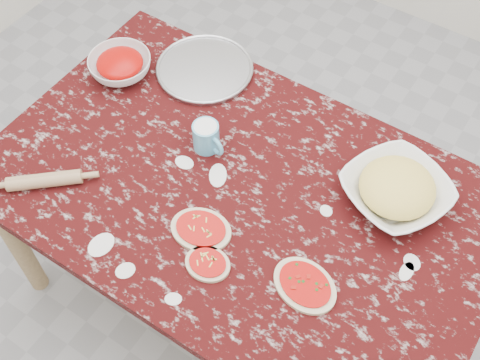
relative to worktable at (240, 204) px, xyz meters
name	(u,v)px	position (x,y,z in m)	size (l,w,h in m)	color
ground	(240,292)	(0.00, 0.00, -0.67)	(4.00, 4.00, 0.00)	gray
worktable	(240,204)	(0.00, 0.00, 0.00)	(1.60, 1.00, 0.75)	black
pizza_tray	(205,70)	(-0.39, 0.37, 0.09)	(0.34, 0.34, 0.01)	#B2B2B7
sauce_bowl	(120,66)	(-0.64, 0.19, 0.12)	(0.22, 0.22, 0.07)	white
cheese_bowl	(396,192)	(0.42, 0.23, 0.12)	(0.31, 0.31, 0.08)	white
flour_mug	(207,137)	(-0.18, 0.08, 0.14)	(0.13, 0.09, 0.10)	#57AACF
pizza_left	(201,229)	(-0.01, -0.19, 0.09)	(0.21, 0.18, 0.02)	beige
pizza_mid	(208,264)	(0.07, -0.27, 0.09)	(0.15, 0.13, 0.02)	beige
pizza_right	(305,285)	(0.33, -0.18, 0.09)	(0.23, 0.19, 0.02)	beige
rolling_pin	(44,180)	(-0.52, -0.32, 0.11)	(0.05, 0.05, 0.23)	tan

